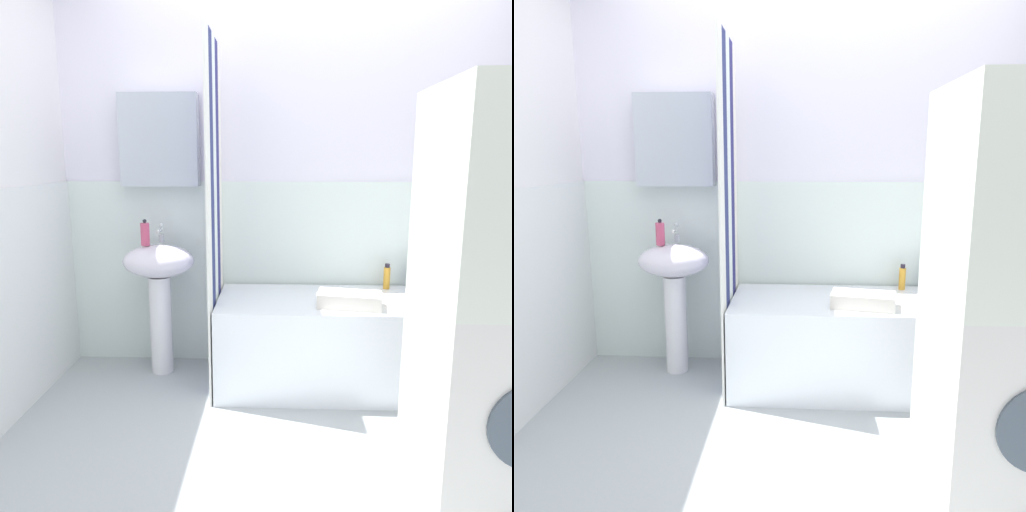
% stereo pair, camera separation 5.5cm
% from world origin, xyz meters
% --- Properties ---
extents(ground_plane, '(4.80, 5.60, 0.04)m').
position_xyz_m(ground_plane, '(0.00, 0.00, -0.02)').
color(ground_plane, '#ACB4B7').
extents(wall_back_tiled, '(3.60, 0.18, 2.40)m').
position_xyz_m(wall_back_tiled, '(-0.06, 1.26, 1.14)').
color(wall_back_tiled, white).
rests_on(wall_back_tiled, ground_plane).
extents(sink, '(0.44, 0.34, 0.82)m').
position_xyz_m(sink, '(-0.91, 1.03, 0.60)').
color(sink, white).
rests_on(sink, ground_plane).
extents(faucet, '(0.03, 0.12, 0.12)m').
position_xyz_m(faucet, '(-0.91, 1.11, 0.88)').
color(faucet, silver).
rests_on(faucet, sink).
extents(soap_dispenser, '(0.05, 0.05, 0.16)m').
position_xyz_m(soap_dispenser, '(-0.99, 1.02, 0.90)').
color(soap_dispenser, '#CD4B6D').
rests_on(soap_dispenser, sink).
extents(bathtub, '(1.49, 0.64, 0.53)m').
position_xyz_m(bathtub, '(0.22, 0.90, 0.27)').
color(bathtub, white).
rests_on(bathtub, ground_plane).
extents(shower_curtain, '(0.01, 0.64, 2.00)m').
position_xyz_m(shower_curtain, '(-0.54, 0.90, 1.00)').
color(shower_curtain, white).
rests_on(shower_curtain, ground_plane).
extents(lotion_bottle, '(0.05, 0.05, 0.21)m').
position_xyz_m(lotion_bottle, '(0.86, 1.13, 0.63)').
color(lotion_bottle, '#C14C68').
rests_on(lotion_bottle, bathtub).
extents(body_wash_bottle, '(0.06, 0.06, 0.23)m').
position_xyz_m(body_wash_bottle, '(0.76, 1.13, 0.64)').
color(body_wash_bottle, '#242C26').
rests_on(body_wash_bottle, bathtub).
extents(shampoo_bottle, '(0.05, 0.05, 0.16)m').
position_xyz_m(shampoo_bottle, '(0.67, 1.12, 0.61)').
color(shampoo_bottle, '#2E52A1').
rests_on(shampoo_bottle, bathtub).
extents(conditioner_bottle, '(0.04, 0.04, 0.16)m').
position_xyz_m(conditioner_bottle, '(0.51, 1.14, 0.61)').
color(conditioner_bottle, gold).
rests_on(conditioner_bottle, bathtub).
extents(towel_folded, '(0.37, 0.24, 0.08)m').
position_xyz_m(towel_folded, '(0.22, 0.75, 0.57)').
color(towel_folded, silver).
rests_on(towel_folded, bathtub).
extents(washer_dryer_stack, '(0.59, 0.65, 1.62)m').
position_xyz_m(washer_dryer_stack, '(0.70, -0.01, 0.81)').
color(washer_dryer_stack, silver).
rests_on(washer_dryer_stack, ground_plane).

